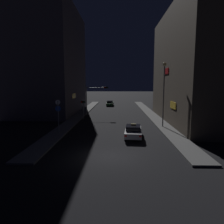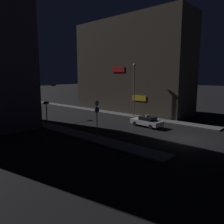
% 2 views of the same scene
% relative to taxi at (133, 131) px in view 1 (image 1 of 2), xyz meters
% --- Properties ---
extents(ground_plane, '(300.00, 300.00, 0.00)m').
position_rel_taxi_xyz_m(ground_plane, '(-2.15, -6.26, -0.74)').
color(ground_plane, black).
extents(sidewalk_left, '(2.13, 53.09, 0.17)m').
position_rel_taxi_xyz_m(sidewalk_left, '(-9.07, 18.29, -0.65)').
color(sidewalk_left, '#4C4C4C').
rests_on(sidewalk_left, ground_plane).
extents(sidewalk_right, '(2.13, 53.09, 0.17)m').
position_rel_taxi_xyz_m(sidewalk_right, '(4.77, 18.29, -0.65)').
color(sidewalk_right, '#4C4C4C').
rests_on(sidewalk_right, ground_plane).
extents(building_facade_left, '(10.92, 21.04, 21.05)m').
position_rel_taxi_xyz_m(building_facade_left, '(-15.55, 20.17, 9.79)').
color(building_facade_left, '#3D3842').
rests_on(building_facade_left, ground_plane).
extents(building_facade_right, '(7.37, 23.49, 17.39)m').
position_rel_taxi_xyz_m(building_facade_right, '(9.48, 10.18, 7.96)').
color(building_facade_right, '#473D33').
rests_on(building_facade_right, ground_plane).
extents(taxi, '(2.18, 4.59, 1.62)m').
position_rel_taxi_xyz_m(taxi, '(0.00, 0.00, 0.00)').
color(taxi, '#B7B7BC').
rests_on(taxi, ground_plane).
extents(far_car, '(1.96, 4.51, 1.42)m').
position_rel_taxi_xyz_m(far_car, '(-3.94, 33.69, -0.00)').
color(far_car, '#1E512D').
rests_on(far_car, ground_plane).
extents(traffic_light_overhead, '(4.24, 0.42, 5.59)m').
position_rel_taxi_xyz_m(traffic_light_overhead, '(-6.20, 16.27, 3.29)').
color(traffic_light_overhead, slate).
rests_on(traffic_light_overhead, ground_plane).
extents(traffic_light_left_kerb, '(0.80, 0.42, 3.20)m').
position_rel_taxi_xyz_m(traffic_light_left_kerb, '(-7.75, 12.43, 1.59)').
color(traffic_light_left_kerb, slate).
rests_on(traffic_light_left_kerb, ground_plane).
extents(sign_pole_left, '(0.64, 0.10, 4.05)m').
position_rel_taxi_xyz_m(sign_pole_left, '(-8.67, 0.70, 1.89)').
color(sign_pole_left, slate).
rests_on(sign_pole_left, sidewalk_left).
extents(street_lamp_near_block, '(0.49, 0.49, 8.71)m').
position_rel_taxi_xyz_m(street_lamp_near_block, '(4.50, 5.58, 5.09)').
color(street_lamp_near_block, slate).
rests_on(street_lamp_near_block, sidewalk_right).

